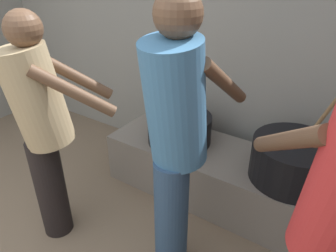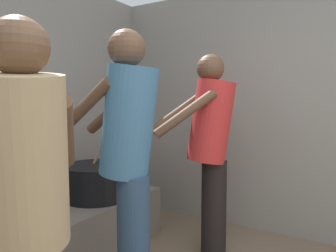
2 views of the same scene
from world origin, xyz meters
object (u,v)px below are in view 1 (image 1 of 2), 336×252
at_px(cook_in_blue_shirt, 176,135).
at_px(cook_in_tan_shirt, 42,122).
at_px(cooking_pot_main, 294,161).
at_px(cooking_pot_secondary, 180,128).

xyz_separation_m(cook_in_blue_shirt, cook_in_tan_shirt, (-0.84, -0.21, -0.08)).
distance_m(cooking_pot_main, cook_in_blue_shirt, 0.96).
bearing_deg(cook_in_tan_shirt, cooking_pot_secondary, 65.65).
bearing_deg(cooking_pot_main, cook_in_tan_shirt, -144.72).
relative_size(cooking_pot_secondary, cook_in_blue_shirt, 0.41).
bearing_deg(cook_in_tan_shirt, cooking_pot_main, 35.28).
distance_m(cooking_pot_main, cook_in_tan_shirt, 1.64).
bearing_deg(cooking_pot_secondary, cook_in_blue_shirt, -59.95).
relative_size(cooking_pot_main, cook_in_tan_shirt, 0.48).
xyz_separation_m(cooking_pot_secondary, cook_in_tan_shirt, (-0.42, -0.93, 0.34)).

